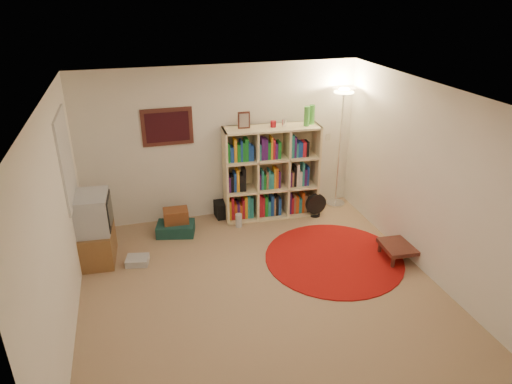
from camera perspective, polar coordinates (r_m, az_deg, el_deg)
room at (r=5.40m, az=0.01°, el=-0.97°), size 4.54×4.54×2.54m
bookshelf at (r=7.49m, az=1.72°, el=2.25°), size 1.57×0.54×1.85m
floor_lamp at (r=7.71m, az=10.77°, el=10.14°), size 0.50×0.50×2.08m
floor_fan at (r=7.73m, az=7.47°, el=-1.63°), size 0.36×0.20×0.41m
tv_stand at (r=6.72m, az=-19.60°, el=-4.44°), size 0.54×0.73×1.02m
dvd_box at (r=6.69m, az=-14.60°, el=-8.29°), size 0.35×0.31×0.10m
suitcase at (r=7.28m, az=-10.00°, el=-4.54°), size 0.64×0.49×0.19m
wicker_basket at (r=7.23m, az=-9.98°, el=-2.96°), size 0.39×0.29×0.22m
duffel_bag at (r=7.74m, az=-3.73°, el=-2.00°), size 0.41×0.35×0.27m
paper_towel at (r=7.38m, az=-2.17°, el=-3.57°), size 0.14×0.14×0.22m
red_rug at (r=6.70m, az=9.69°, el=-8.12°), size 1.97×1.97×0.02m
side_table at (r=6.83m, az=17.58°, el=-6.54°), size 0.54×0.54×0.23m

